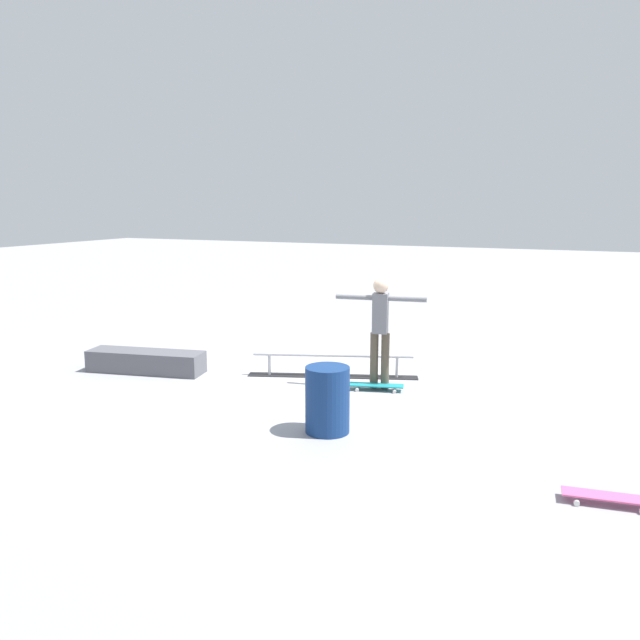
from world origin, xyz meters
The scene contains 7 objects.
ground_plane centered at (0.00, 0.00, 0.00)m, with size 60.00×60.00×0.00m, color #9E9EA3.
grind_rail centered at (0.30, 0.11, 0.16)m, with size 2.63×1.11×0.37m.
skate_ledge centered at (3.19, 1.08, 0.18)m, with size 1.91×0.50×0.35m, color #595960.
skater_main centered at (-0.57, 0.41, 0.96)m, with size 1.33×0.28×1.65m.
skateboard_main centered at (-0.58, 0.55, 0.07)m, with size 0.82×0.40×0.09m.
loose_skateboard_pink centered at (-3.67, 3.11, 0.07)m, with size 0.82×0.33×0.09m.
trash_bin centered at (-0.58, 2.41, 0.40)m, with size 0.53×0.53×0.81m, color navy.
Camera 1 is at (-3.41, 9.11, 2.73)m, focal length 35.54 mm.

